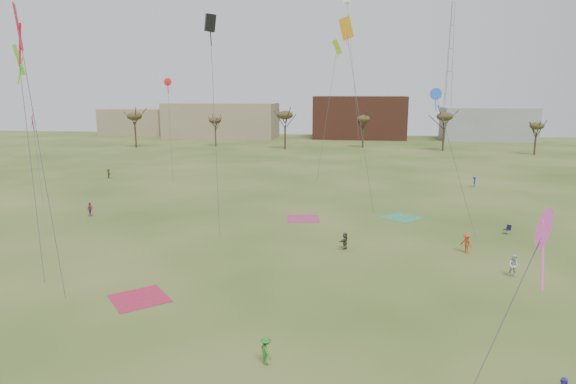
# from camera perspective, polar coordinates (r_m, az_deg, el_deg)

# --- Properties ---
(ground) EXTENTS (260.00, 260.00, 0.00)m
(ground) POSITION_cam_1_polar(r_m,az_deg,el_deg) (28.22, -3.73, -15.98)
(ground) COLOR #2F4816
(ground) RESTS_ON ground
(flyer_near_center) EXTENTS (0.96, 1.06, 1.42)m
(flyer_near_center) POSITION_cam_1_polar(r_m,az_deg,el_deg) (24.96, -2.60, -18.04)
(flyer_near_center) COLOR #327B29
(flyer_near_center) RESTS_ON ground
(spectator_fore_c) EXTENTS (0.97, 1.42, 1.47)m
(spectator_fore_c) POSITION_cam_1_polar(r_m,az_deg,el_deg) (41.63, 6.66, -5.70)
(spectator_fore_c) COLOR brown
(spectator_fore_c) RESTS_ON ground
(flyer_mid_b) EXTENTS (1.18, 1.27, 1.72)m
(flyer_mid_b) POSITION_cam_1_polar(r_m,az_deg,el_deg) (42.99, 20.13, -5.62)
(flyer_mid_b) COLOR #BB5223
(flyer_mid_b) RESTS_ON ground
(spectator_mid_d) EXTENTS (0.42, 0.90, 1.51)m
(spectator_mid_d) POSITION_cam_1_polar(r_m,az_deg,el_deg) (56.48, -22.15, -1.87)
(spectator_mid_d) COLOR #A24373
(spectator_mid_d) RESTS_ON ground
(spectator_mid_e) EXTENTS (0.95, 0.82, 1.66)m
(spectator_mid_e) POSITION_cam_1_polar(r_m,az_deg,el_deg) (38.90, 24.92, -7.84)
(spectator_mid_e) COLOR silver
(spectator_mid_e) RESTS_ON ground
(flyer_far_a) EXTENTS (1.12, 1.34, 1.44)m
(flyer_far_a) POSITION_cam_1_polar(r_m,az_deg,el_deg) (80.52, -20.25, 2.05)
(flyer_far_a) COLOR #347426
(flyer_far_a) RESTS_ON ground
(flyer_far_c) EXTENTS (0.73, 1.04, 1.47)m
(flyer_far_c) POSITION_cam_1_polar(r_m,az_deg,el_deg) (73.21, 20.94, 1.12)
(flyer_far_c) COLOR navy
(flyer_far_c) RESTS_ON ground
(blanket_red) EXTENTS (4.65, 4.65, 0.03)m
(blanket_red) POSITION_cam_1_polar(r_m,az_deg,el_deg) (33.55, -16.97, -11.83)
(blanket_red) COLOR #B92543
(blanket_red) RESTS_ON ground
(blanket_plum) EXTENTS (3.84, 3.84, 0.03)m
(blanket_plum) POSITION_cam_1_polar(r_m,az_deg,el_deg) (51.33, 1.78, -3.15)
(blanket_plum) COLOR #B43768
(blanket_plum) RESTS_ON ground
(blanket_olive) EXTENTS (4.66, 4.66, 0.03)m
(blanket_olive) POSITION_cam_1_polar(r_m,az_deg,el_deg) (53.07, 13.12, -2.96)
(blanket_olive) COLOR #389A61
(blanket_olive) RESTS_ON ground
(camp_chair_right) EXTENTS (0.73, 0.71, 0.87)m
(camp_chair_right) POSITION_cam_1_polar(r_m,az_deg,el_deg) (50.23, 24.24, -4.22)
(camp_chair_right) COLOR #131435
(camp_chair_right) RESTS_ON ground
(kites_aloft) EXTENTS (72.37, 67.89, 27.84)m
(kites_aloft) POSITION_cam_1_polar(r_m,az_deg,el_deg) (54.70, 1.41, 17.93)
(kites_aloft) COLOR red
(kites_aloft) RESTS_ON ground
(tree_line) EXTENTS (117.44, 49.32, 8.91)m
(tree_line) POSITION_cam_1_polar(r_m,az_deg,el_deg) (104.05, 3.93, 8.26)
(tree_line) COLOR #3A2B1E
(tree_line) RESTS_ON ground
(building_tan) EXTENTS (32.00, 14.00, 10.00)m
(building_tan) POSITION_cam_1_polar(r_m,az_deg,el_deg) (145.39, -7.78, 8.29)
(building_tan) COLOR #937F60
(building_tan) RESTS_ON ground
(building_brick) EXTENTS (26.00, 16.00, 12.00)m
(building_brick) POSITION_cam_1_polar(r_m,az_deg,el_deg) (144.60, 8.38, 8.65)
(building_brick) COLOR brown
(building_brick) RESTS_ON ground
(building_grey) EXTENTS (24.00, 12.00, 9.00)m
(building_grey) POSITION_cam_1_polar(r_m,az_deg,el_deg) (146.82, 22.26, 7.38)
(building_grey) COLOR gray
(building_grey) RESTS_ON ground
(building_tan_west) EXTENTS (20.00, 12.00, 8.00)m
(building_tan_west) POSITION_cam_1_polar(r_m,az_deg,el_deg) (162.74, -17.36, 7.86)
(building_tan_west) COLOR #937F60
(building_tan_west) RESTS_ON ground
(radio_tower) EXTENTS (1.51, 1.72, 41.00)m
(radio_tower) POSITION_cam_1_polar(r_m,az_deg,el_deg) (151.57, 18.30, 13.33)
(radio_tower) COLOR #9EA3A8
(radio_tower) RESTS_ON ground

